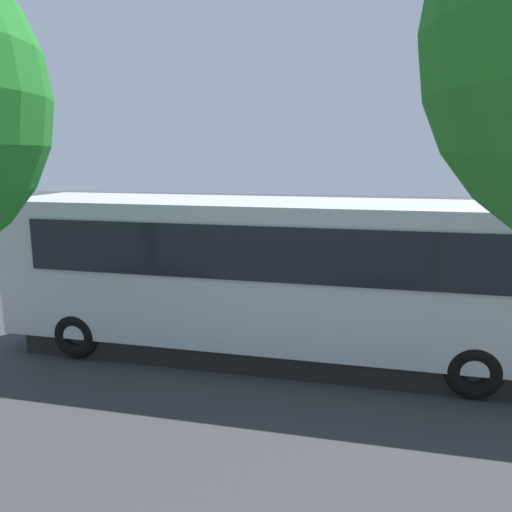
# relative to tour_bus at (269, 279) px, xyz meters

# --- Properties ---
(ground_plane) EXTENTS (80.00, 80.00, 0.00)m
(ground_plane) POSITION_rel_tour_bus_xyz_m (0.01, -5.28, -1.65)
(ground_plane) COLOR #38383D
(tour_bus) EXTENTS (11.06, 3.06, 3.25)m
(tour_bus) POSITION_rel_tour_bus_xyz_m (0.00, 0.00, 0.00)
(tour_bus) COLOR silver
(tour_bus) RESTS_ON ground_plane
(spectator_far_left) EXTENTS (0.57, 0.33, 1.79)m
(spectator_far_left) POSITION_rel_tour_bus_xyz_m (-1.08, -2.87, -0.58)
(spectator_far_left) COLOR black
(spectator_far_left) RESTS_ON ground_plane
(spectator_left) EXTENTS (0.58, 0.34, 1.70)m
(spectator_left) POSITION_rel_tour_bus_xyz_m (-0.21, -3.05, -0.64)
(spectator_left) COLOR black
(spectator_left) RESTS_ON ground_plane
(spectator_centre) EXTENTS (0.58, 0.37, 1.69)m
(spectator_centre) POSITION_rel_tour_bus_xyz_m (0.77, -3.15, -0.65)
(spectator_centre) COLOR black
(spectator_centre) RESTS_ON ground_plane
(spectator_right) EXTENTS (0.57, 0.33, 1.74)m
(spectator_right) POSITION_rel_tour_bus_xyz_m (1.86, -3.17, -0.60)
(spectator_right) COLOR black
(spectator_right) RESTS_ON ground_plane
(parked_motorcycle_silver) EXTENTS (2.05, 0.58, 0.99)m
(parked_motorcycle_silver) POSITION_rel_tour_bus_xyz_m (0.30, -2.16, -1.16)
(parked_motorcycle_silver) COLOR black
(parked_motorcycle_silver) RESTS_ON ground_plane
(stunt_motorcycle) EXTENTS (1.98, 0.87, 1.67)m
(stunt_motorcycle) POSITION_rel_tour_bus_xyz_m (3.51, -7.72, -0.65)
(stunt_motorcycle) COLOR black
(stunt_motorcycle) RESTS_ON ground_plane
(traffic_cone) EXTENTS (0.34, 0.34, 0.63)m
(traffic_cone) POSITION_rel_tour_bus_xyz_m (1.31, -7.18, -1.34)
(traffic_cone) COLOR orange
(traffic_cone) RESTS_ON ground_plane
(bay_line_a) EXTENTS (0.12, 4.90, 0.01)m
(bay_line_a) POSITION_rel_tour_bus_xyz_m (-3.60, -6.03, -1.64)
(bay_line_a) COLOR white
(bay_line_a) RESTS_ON ground_plane
(bay_line_b) EXTENTS (0.12, 3.91, 0.01)m
(bay_line_b) POSITION_rel_tour_bus_xyz_m (-0.99, -6.03, -1.64)
(bay_line_b) COLOR white
(bay_line_b) RESTS_ON ground_plane
(bay_line_c) EXTENTS (0.12, 4.38, 0.01)m
(bay_line_c) POSITION_rel_tour_bus_xyz_m (1.63, -6.03, -1.64)
(bay_line_c) COLOR white
(bay_line_c) RESTS_ON ground_plane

